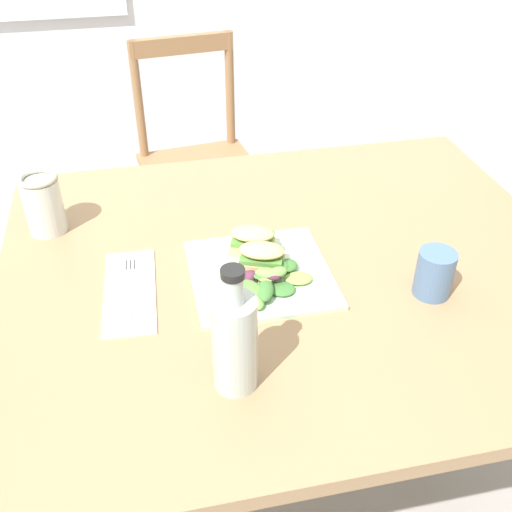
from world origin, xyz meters
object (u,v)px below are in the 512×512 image
chair_wooden_far (198,164)px  fork_on_napkin (130,284)px  plate_lunch (260,274)px  mason_jar_iced_tea (44,206)px  cup_extra_side (434,273)px  bottle_cold_brew (235,346)px  dining_table (290,309)px  sandwich_half_front (262,257)px  sandwich_half_back (253,240)px

chair_wooden_far → fork_on_napkin: chair_wooden_far is taller
plate_lunch → mason_jar_iced_tea: mason_jar_iced_tea is taller
cup_extra_side → fork_on_napkin: bearing=165.9°
bottle_cold_brew → cup_extra_side: bottle_cold_brew is taller
dining_table → sandwich_half_front: 0.17m
dining_table → sandwich_half_back: bearing=148.8°
cup_extra_side → mason_jar_iced_tea: bearing=152.5°
chair_wooden_far → fork_on_napkin: size_ratio=4.68×
sandwich_half_front → fork_on_napkin: size_ratio=0.55×
plate_lunch → sandwich_half_front: sandwich_half_front is taller
sandwich_half_front → plate_lunch: bearing=-115.8°
sandwich_half_back → mason_jar_iced_tea: (-0.42, 0.18, 0.02)m
plate_lunch → fork_on_napkin: (-0.25, 0.02, 0.00)m
dining_table → sandwich_half_back: sandwich_half_back is taller
mason_jar_iced_tea → chair_wooden_far: bearing=62.6°
sandwich_half_front → mason_jar_iced_tea: size_ratio=0.76×
plate_lunch → sandwich_half_front: (0.01, 0.01, 0.03)m
fork_on_napkin → mason_jar_iced_tea: bearing=124.9°
chair_wooden_far → fork_on_napkin: 1.11m
fork_on_napkin → bottle_cold_brew: bottle_cold_brew is taller
sandwich_half_front → cup_extra_side: size_ratio=1.11×
sandwich_half_front → bottle_cold_brew: bottle_cold_brew is taller
chair_wooden_far → plate_lunch: (-0.00, -1.06, 0.30)m
dining_table → bottle_cold_brew: (-0.17, -0.29, 0.20)m
chair_wooden_far → cup_extra_side: chair_wooden_far is taller
bottle_cold_brew → dining_table: bearing=59.6°
mason_jar_iced_tea → cup_extra_side: (0.72, -0.37, -0.01)m
fork_on_napkin → sandwich_half_back: bearing=11.3°
bottle_cold_brew → mason_jar_iced_tea: 0.61m
dining_table → mason_jar_iced_tea: 0.57m
dining_table → fork_on_napkin: size_ratio=6.26×
chair_wooden_far → sandwich_half_front: 1.10m
plate_lunch → mason_jar_iced_tea: 0.49m
dining_table → bottle_cold_brew: size_ratio=5.17×
bottle_cold_brew → cup_extra_side: (0.40, 0.14, -0.03)m
fork_on_napkin → mason_jar_iced_tea: mason_jar_iced_tea is taller
bottle_cold_brew → sandwich_half_front: bearing=69.3°
mason_jar_iced_tea → sandwich_half_front: bearing=-30.3°
bottle_cold_brew → cup_extra_side: size_ratio=2.44×
fork_on_napkin → mason_jar_iced_tea: 0.29m
chair_wooden_far → sandwich_half_front: size_ratio=8.52×
sandwich_half_back → plate_lunch: bearing=-89.8°
plate_lunch → sandwich_half_back: 0.08m
dining_table → cup_extra_side: cup_extra_side is taller
chair_wooden_far → mason_jar_iced_tea: 0.97m
sandwich_half_back → fork_on_napkin: (-0.25, -0.05, -0.03)m
dining_table → sandwich_half_back: (-0.07, 0.04, 0.16)m
chair_wooden_far → plate_lunch: bearing=-90.1°
plate_lunch → cup_extra_side: bearing=-21.2°
bottle_cold_brew → cup_extra_side: 0.43m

